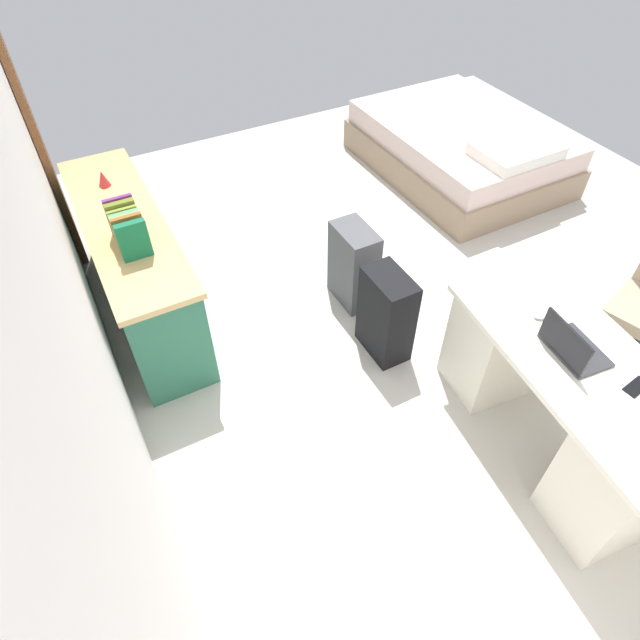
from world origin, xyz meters
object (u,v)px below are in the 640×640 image
Objects in this scene: computer_mouse at (542,315)px; desk at (561,400)px; bed at (460,148)px; cell_phone_near_laptop at (637,387)px; laptop at (571,347)px; figurine_small at (103,179)px; suitcase_black at (386,315)px; suitcase_spare_grey at (353,266)px; credenza at (136,267)px.

desk is at bearing -179.16° from computer_mouse.
bed is 2.75m from computer_mouse.
cell_phone_near_laptop is (-2.88, 1.35, 0.48)m from bed.
computer_mouse is (0.25, -0.07, -0.03)m from laptop.
figurine_small is (2.28, 1.76, 0.10)m from computer_mouse.
suitcase_black is 1.03× the size of suitcase_spare_grey.
credenza is 13.24× the size of cell_phone_near_laptop.
computer_mouse reaches higher than suitcase_spare_grey.
suitcase_black is at bearing 22.79° from desk.
figurine_small is at bearing 90.62° from bed.
computer_mouse is 2.88m from figurine_small.
credenza is 2.57m from computer_mouse.
desk reaches higher than suitcase_black.
credenza is 2.72m from laptop.
bed is (0.47, -3.16, -0.15)m from credenza.
suitcase_black is at bearing 14.30° from cell_phone_near_laptop.
laptop is (-0.98, -0.40, 0.46)m from suitcase_black.
figurine_small is (0.44, 0.00, 0.44)m from credenza.
cell_phone_near_laptop is (-1.81, -0.45, 0.42)m from suitcase_spare_grey.
bed is 3.06× the size of suitcase_black.
desk is 11.06× the size of cell_phone_near_laptop.
suitcase_spare_grey is 5.51× the size of figurine_small.
figurine_small reaches higher than computer_mouse.
figurine_small is at bearing 0.20° from credenza.
suitcase_black is 5.68× the size of figurine_small.
desk reaches higher than bed.
credenza is 1.49m from suitcase_spare_grey.
credenza is 3.03m from cell_phone_near_laptop.
credenza is at bearing 66.61° from suitcase_spare_grey.
bed is at bearing -24.87° from computer_mouse.
figurine_small reaches higher than desk.
suitcase_black is 1.44m from cell_phone_near_laptop.
credenza reaches higher than desk.
figurine_small is (1.03, 1.36, 0.53)m from suitcase_spare_grey.
figurine_small is at bearing 33.62° from laptop.
suitcase_black is 0.53m from suitcase_spare_grey.
suitcase_spare_grey reaches higher than bed.
laptop is (-2.10, -1.69, 0.38)m from credenza.
bed is 3.01m from laptop.
credenza reaches higher than cell_phone_near_laptop.
credenza is 18.00× the size of computer_mouse.
suitcase_black is (1.04, 0.44, -0.06)m from desk.
figurine_small reaches higher than bed.
desk is 1.61m from suitcase_spare_grey.
desk is 0.84× the size of credenza.
suitcase_black is at bearing 39.13° from computer_mouse.
suitcase_spare_grey is at bearing -7.58° from suitcase_black.
desk is at bearing 11.17° from cell_phone_near_laptop.
laptop reaches higher than suitcase_spare_grey.
credenza reaches higher than suitcase_spare_grey.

